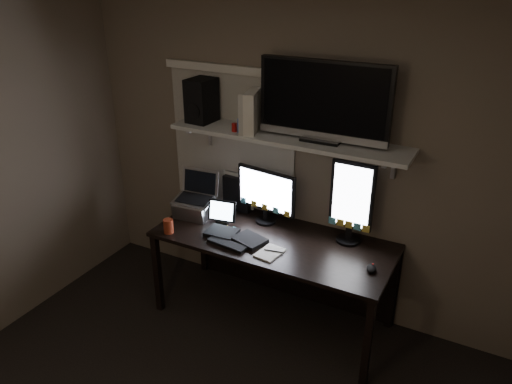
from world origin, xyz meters
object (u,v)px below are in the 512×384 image
Objects in this scene: game_console at (252,112)px; cup at (168,226)px; monitor_landscape at (266,196)px; desk at (280,251)px; monitor_portrait at (351,202)px; mouse at (371,268)px; tablet at (223,212)px; laptop at (193,196)px; keyboard at (235,236)px; tv at (324,102)px; speaker at (202,100)px.

cup is at bearing -151.78° from game_console.
monitor_landscape is at bearing 8.52° from game_console.
cup is (-0.75, -0.41, 0.23)m from desk.
cup is 1.08m from game_console.
mouse is (0.26, -0.30, -0.30)m from monitor_portrait.
game_console is (0.20, 0.13, 0.80)m from tablet.
laptop is (-0.27, -0.00, 0.08)m from tablet.
keyboard is 0.93m from game_console.
desk is at bearing -20.92° from monitor_landscape.
monitor_portrait reaches higher than desk.
laptop is 0.39× the size of tv.
monitor_portrait is 1.79× the size of laptop.
mouse reaches higher than keyboard.
laptop is (-0.73, -0.09, 0.36)m from desk.
tablet reaches higher than keyboard.
desk is 5.02× the size of laptop.
cup is (-0.49, -0.17, 0.04)m from keyboard.
monitor_landscape is 0.68m from game_console.
game_console reaches higher than monitor_landscape.
cup is at bearing -151.16° from desk.
tablet reaches higher than cup.
tv is (1.01, 0.51, 0.97)m from cup.
desk is 1.32m from speaker.
monitor_portrait is 2.13× the size of game_console.
desk is at bearing -161.27° from tv.
keyboard is at bearing 171.35° from mouse.
keyboard is 0.52m from cup.
tablet reaches higher than mouse.
tv is 0.54m from game_console.
speaker reaches higher than monitor_landscape.
monitor_portrait is at bearing 1.24° from tv.
tv is at bearing -176.29° from monitor_portrait.
speaker is (-0.56, 0.00, 0.69)m from monitor_landscape.
desk is 2.81× the size of monitor_portrait.
tablet is 0.24× the size of tv.
monitor_landscape reaches higher than tablet.
monitor_landscape is 0.41m from keyboard.
laptop is at bearing -169.80° from monitor_portrait.
tablet is 0.44m from cup.
cup is 0.37× the size of game_console.
game_console is 0.47m from speaker.
game_console reaches higher than tablet.
desk is 1.24m from tv.
desk is at bearing -167.03° from monitor_portrait.
tablet is at bearing 48.91° from cup.
tv is (0.43, 0.00, 0.80)m from monitor_landscape.
tablet is 0.88m from speaker.
keyboard is at bearing -31.66° from speaker.
tv is at bearing 138.90° from mouse.
desk is at bearing -25.53° from game_console.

